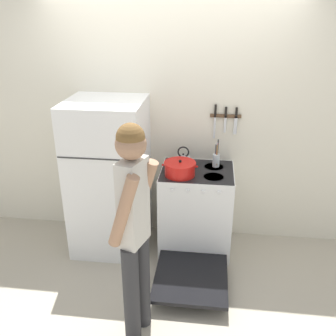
% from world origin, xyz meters
% --- Properties ---
extents(ground_plane, '(14.00, 14.00, 0.00)m').
position_xyz_m(ground_plane, '(0.00, 0.00, 0.00)').
color(ground_plane, '#B2A893').
extents(wall_back, '(10.00, 0.06, 2.55)m').
position_xyz_m(wall_back, '(0.00, 0.03, 1.27)').
color(wall_back, silver).
rests_on(wall_back, ground_plane).
extents(refrigerator, '(0.74, 0.73, 1.58)m').
position_xyz_m(refrigerator, '(-0.58, -0.35, 0.79)').
color(refrigerator, white).
rests_on(refrigerator, ground_plane).
extents(stove_range, '(0.72, 1.32, 0.89)m').
position_xyz_m(stove_range, '(0.30, -0.34, 0.44)').
color(stove_range, white).
rests_on(stove_range, ground_plane).
extents(dutch_oven_pot, '(0.34, 0.31, 0.16)m').
position_xyz_m(dutch_oven_pot, '(0.14, -0.42, 0.96)').
color(dutch_oven_pot, red).
rests_on(dutch_oven_pot, stove_range).
extents(tea_kettle, '(0.19, 0.15, 0.20)m').
position_xyz_m(tea_kettle, '(0.15, -0.18, 0.95)').
color(tea_kettle, silver).
rests_on(tea_kettle, stove_range).
extents(utensil_jar, '(0.07, 0.07, 0.28)m').
position_xyz_m(utensil_jar, '(0.48, -0.17, 0.97)').
color(utensil_jar, silver).
rests_on(utensil_jar, stove_range).
extents(person, '(0.35, 0.41, 1.73)m').
position_xyz_m(person, '(-0.08, -1.49, 0.98)').
color(person, '#2D2D30').
rests_on(person, ground_plane).
extents(wall_knife_strip, '(0.31, 0.03, 0.35)m').
position_xyz_m(wall_knife_strip, '(0.55, -0.02, 1.37)').
color(wall_knife_strip, brown).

